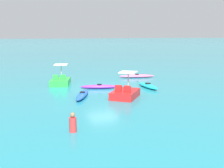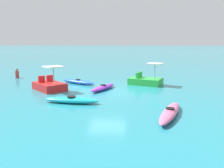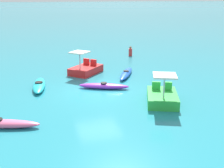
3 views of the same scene
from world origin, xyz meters
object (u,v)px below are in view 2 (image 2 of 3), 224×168
(kayak_cyan, at_px, (71,100))
(person_near_shore, at_px, (17,74))
(kayak_blue, at_px, (78,82))
(pedal_boat_green, at_px, (146,80))
(kayak_pink, at_px, (170,112))
(kayak_purple, at_px, (103,88))
(pedal_boat_red, at_px, (49,85))

(kayak_cyan, xyz_separation_m, person_near_shore, (7.16, -8.59, 0.22))
(kayak_blue, bearing_deg, pedal_boat_green, -179.51)
(kayak_pink, xyz_separation_m, pedal_boat_green, (0.50, -7.84, 0.17))
(kayak_purple, relative_size, kayak_pink, 0.85)
(kayak_blue, relative_size, person_near_shore, 3.50)
(kayak_purple, xyz_separation_m, pedal_boat_green, (-3.06, -2.27, 0.17))
(kayak_cyan, distance_m, person_near_shore, 11.18)
(kayak_pink, height_order, pedal_boat_green, pedal_boat_green)
(pedal_boat_green, bearing_deg, kayak_cyan, 53.70)
(kayak_cyan, bearing_deg, pedal_boat_red, -55.08)
(kayak_cyan, xyz_separation_m, pedal_boat_green, (-4.35, -5.93, 0.17))
(kayak_blue, relative_size, kayak_cyan, 1.00)
(kayak_blue, distance_m, kayak_cyan, 5.95)
(kayak_cyan, distance_m, kayak_purple, 3.88)
(kayak_pink, bearing_deg, kayak_purple, -57.46)
(kayak_cyan, relative_size, pedal_boat_red, 1.11)
(kayak_pink, relative_size, pedal_boat_green, 1.26)
(kayak_pink, height_order, pedal_boat_red, pedal_boat_red)
(kayak_blue, xyz_separation_m, kayak_pink, (-5.77, 7.79, -0.00))
(person_near_shore, bearing_deg, pedal_boat_green, 166.99)
(kayak_purple, bearing_deg, person_near_shore, -30.23)
(kayak_cyan, distance_m, pedal_boat_red, 4.09)
(kayak_cyan, height_order, kayak_purple, same)
(pedal_boat_red, relative_size, person_near_shore, 3.14)
(kayak_pink, bearing_deg, kayak_cyan, -21.48)
(kayak_blue, height_order, kayak_cyan, same)
(pedal_boat_red, bearing_deg, kayak_purple, -175.16)
(pedal_boat_green, xyz_separation_m, person_near_shore, (11.51, -2.66, 0.05))
(kayak_blue, bearing_deg, kayak_pink, 126.50)
(kayak_blue, xyz_separation_m, person_near_shore, (6.24, -2.70, 0.22))
(kayak_blue, height_order, person_near_shore, person_near_shore)
(kayak_purple, bearing_deg, pedal_boat_green, -143.43)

